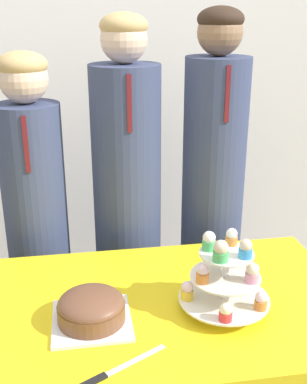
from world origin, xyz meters
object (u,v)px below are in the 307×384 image
(cake_knife, at_px, (109,374))
(cupcake_stand, at_px, (225,275))
(round_cake, at_px, (91,308))
(student_2, at_px, (212,203))
(student_1, at_px, (128,212))
(student_0, at_px, (38,229))

(cake_knife, height_order, cupcake_stand, cupcake_stand)
(round_cake, xyz_separation_m, student_2, (0.57, 0.70, 0.02))
(round_cake, distance_m, student_2, 0.91)
(student_1, bearing_deg, student_0, -180.00)
(student_1, xyz_separation_m, student_2, (0.38, -0.00, 0.02))
(round_cake, distance_m, student_1, 0.73)
(round_cake, xyz_separation_m, student_1, (0.19, 0.70, 0.00))
(round_cake, xyz_separation_m, cupcake_stand, (0.41, 0.00, 0.07))
(student_2, bearing_deg, student_1, 180.00)
(cupcake_stand, bearing_deg, cake_knife, -148.25)
(cupcake_stand, bearing_deg, student_2, 77.27)
(student_1, bearing_deg, cupcake_stand, -72.13)
(cupcake_stand, relative_size, student_2, 0.18)
(round_cake, xyz_separation_m, student_0, (-0.20, 0.70, -0.05))
(cupcake_stand, xyz_separation_m, student_2, (0.16, 0.70, -0.06))
(cake_knife, height_order, student_2, student_2)
(student_0, bearing_deg, student_2, 0.00)
(round_cake, bearing_deg, cupcake_stand, 0.34)
(round_cake, bearing_deg, student_2, 50.85)
(cake_knife, xyz_separation_m, cupcake_stand, (0.38, 0.24, 0.12))
(cake_knife, distance_m, cupcake_stand, 0.46)
(round_cake, relative_size, cupcake_stand, 0.83)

